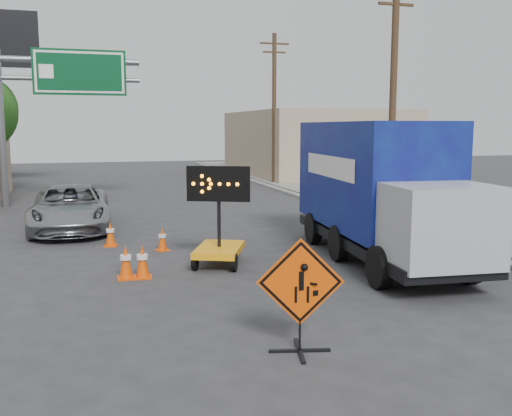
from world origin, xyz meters
name	(u,v)px	position (x,y,z in m)	size (l,w,h in m)	color
ground	(269,329)	(0.00, 0.00, 0.00)	(100.00, 100.00, 0.00)	#2D2D30
curb_right	(319,202)	(7.20, 15.00, 0.06)	(0.40, 60.00, 0.12)	gray
sidewalk_right	(364,200)	(9.50, 15.00, 0.07)	(4.00, 60.00, 0.15)	gray
building_right_far	(313,143)	(13.00, 30.00, 2.30)	(10.00, 14.00, 4.60)	tan
highway_gantry	(49,91)	(-4.43, 17.96, 5.07)	(6.18, 0.38, 6.90)	slate
utility_pole_near	(393,95)	(8.00, 10.00, 4.68)	(1.80, 0.26, 9.00)	#48321F
utility_pole_far	(274,107)	(8.00, 24.00, 4.68)	(1.80, 0.26, 9.00)	#48321F
construction_sign	(300,293)	(0.15, -1.10, 0.96)	(1.35, 0.96, 1.82)	black
arrow_board	(219,243)	(0.20, 4.82, 0.58)	(1.69, 2.06, 2.54)	#FFA10E
pickup_truck	(71,208)	(-3.56, 11.14, 0.77)	(2.55, 5.53, 1.54)	#9EA0A5
box_truck	(379,198)	(4.38, 4.26, 1.65)	(2.98, 7.84, 3.64)	black
cone_a	(126,262)	(-2.18, 4.14, 0.40)	(0.42, 0.42, 0.81)	#E94904
cone_b	(142,261)	(-1.80, 4.10, 0.40)	(0.44, 0.44, 0.80)	#E94904
cone_c	(162,239)	(-0.98, 6.95, 0.34)	(0.43, 0.43, 0.68)	#E94904
cone_d	(110,234)	(-2.37, 8.00, 0.37)	(0.44, 0.44, 0.75)	#E94904
cone_e	(103,222)	(-2.54, 10.04, 0.39)	(0.45, 0.45, 0.78)	#E94904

